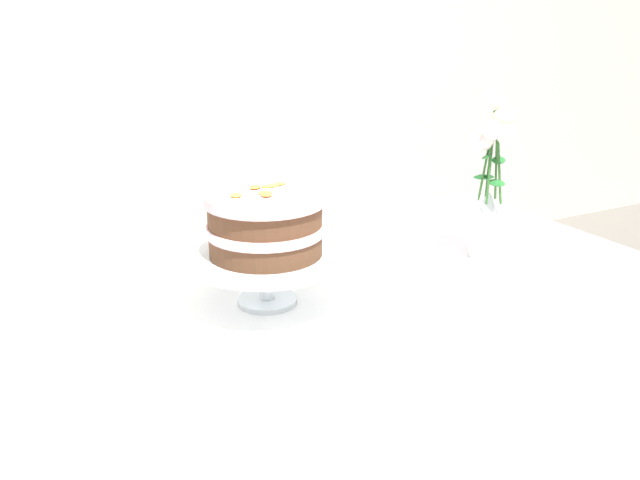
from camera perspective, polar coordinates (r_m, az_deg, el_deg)
dining_table at (r=1.31m, az=3.15°, el=-8.66°), size 1.40×1.00×0.74m
linen_napkin at (r=1.26m, az=-4.45°, el=-5.36°), size 0.37×0.37×0.00m
cake_stand at (r=1.23m, az=-4.55°, el=-1.90°), size 0.29×0.29×0.10m
layer_cake at (r=1.20m, az=-4.64°, el=1.40°), size 0.21×0.21×0.12m
flower_vase at (r=1.49m, az=14.14°, el=4.58°), size 0.09×0.10×0.36m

